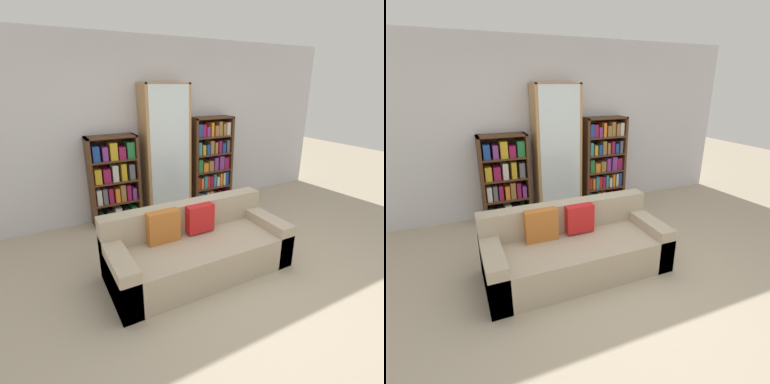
{
  "view_description": "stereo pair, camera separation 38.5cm",
  "coord_description": "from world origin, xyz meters",
  "views": [
    {
      "loc": [
        -1.85,
        -2.1,
        2.03
      ],
      "look_at": [
        -0.0,
        1.31,
        0.63
      ],
      "focal_mm": 28.0,
      "sensor_mm": 36.0,
      "label": 1
    },
    {
      "loc": [
        -1.5,
        -2.26,
        2.03
      ],
      "look_at": [
        -0.0,
        1.31,
        0.63
      ],
      "focal_mm": 28.0,
      "sensor_mm": 36.0,
      "label": 2
    }
  ],
  "objects": [
    {
      "name": "ground_plane",
      "position": [
        0.0,
        0.0,
        0.0
      ],
      "size": [
        16.0,
        16.0,
        0.0
      ],
      "primitive_type": "plane",
      "color": "tan"
    },
    {
      "name": "wall_back",
      "position": [
        0.0,
        2.4,
        1.35
      ],
      "size": [
        6.56,
        0.06,
        2.7
      ],
      "color": "silver",
      "rests_on": "ground"
    },
    {
      "name": "couch",
      "position": [
        -0.38,
        0.49,
        0.27
      ],
      "size": [
        2.03,
        0.86,
        0.75
      ],
      "color": "tan",
      "rests_on": "ground"
    },
    {
      "name": "bookshelf_left",
      "position": [
        -0.84,
        2.2,
        0.65
      ],
      "size": [
        0.72,
        0.32,
        1.34
      ],
      "color": "#4C2D19",
      "rests_on": "ground"
    },
    {
      "name": "display_cabinet",
      "position": [
        -0.0,
        2.18,
        1.01
      ],
      "size": [
        0.72,
        0.36,
        2.05
      ],
      "color": "#AD7F4C",
      "rests_on": "ground"
    },
    {
      "name": "bookshelf_right",
      "position": [
        0.84,
        2.2,
        0.74
      ],
      "size": [
        0.73,
        0.32,
        1.52
      ],
      "color": "#4C2D19",
      "rests_on": "ground"
    },
    {
      "name": "wine_bottle",
      "position": [
        0.41,
        1.15,
        0.16
      ],
      "size": [
        0.09,
        0.09,
        0.39
      ],
      "color": "#143819",
      "rests_on": "ground"
    }
  ]
}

